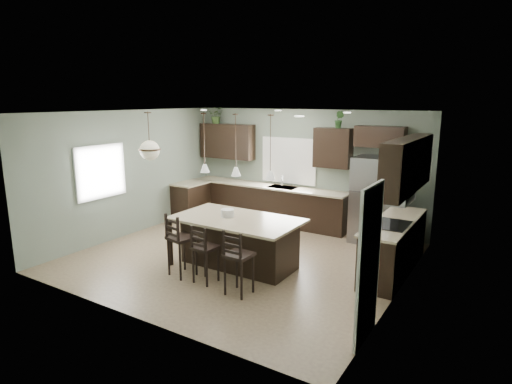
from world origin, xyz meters
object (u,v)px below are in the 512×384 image
object	(u,v)px
refrigerator	(375,200)
kitchen_island	(237,243)
bar_stool_center	(206,254)
bar_stool_right	(239,262)
plant_back_left	(216,115)
bar_stool_left	(182,245)
serving_dish	(227,213)

from	to	relation	value
refrigerator	kitchen_island	xyz separation A→B (m)	(-1.70, -2.72, -0.46)
bar_stool_center	bar_stool_right	xyz separation A→B (m)	(0.73, -0.08, 0.03)
kitchen_island	plant_back_left	distance (m)	4.52
bar_stool_right	refrigerator	bearing A→B (deg)	75.85
kitchen_island	plant_back_left	bearing A→B (deg)	131.91
kitchen_island	bar_stool_left	bearing A→B (deg)	-124.63
refrigerator	bar_stool_center	distance (m)	4.00
bar_stool_right	bar_stool_center	bearing A→B (deg)	175.36
bar_stool_center	bar_stool_right	distance (m)	0.74
refrigerator	serving_dish	bearing A→B (deg)	-124.97
bar_stool_left	bar_stool_right	xyz separation A→B (m)	(1.26, -0.09, -0.03)
bar_stool_center	plant_back_left	world-z (taller)	plant_back_left
kitchen_island	bar_stool_center	world-z (taller)	bar_stool_center
plant_back_left	refrigerator	bearing A→B (deg)	-3.21
bar_stool_center	plant_back_left	size ratio (longest dim) A/B	2.36
refrigerator	plant_back_left	xyz separation A→B (m)	(-4.36, 0.24, 1.69)
serving_dish	bar_stool_left	size ratio (longest dim) A/B	0.21
bar_stool_left	bar_stool_center	world-z (taller)	bar_stool_left
plant_back_left	kitchen_island	bearing A→B (deg)	-48.18
bar_stool_left	bar_stool_right	size ratio (longest dim) A/B	1.05
refrigerator	bar_stool_left	world-z (taller)	refrigerator
kitchen_island	bar_stool_right	size ratio (longest dim) A/B	2.16
refrigerator	bar_stool_center	bearing A→B (deg)	-116.18
kitchen_island	serving_dish	world-z (taller)	serving_dish
kitchen_island	bar_stool_center	xyz separation A→B (m)	(-0.05, -0.85, 0.04)
kitchen_island	serving_dish	size ratio (longest dim) A/B	9.66
serving_dish	bar_stool_right	xyz separation A→B (m)	(0.88, -0.93, -0.46)
bar_stool_right	plant_back_left	xyz separation A→B (m)	(-3.33, 3.89, 2.08)
serving_dish	plant_back_left	size ratio (longest dim) A/B	0.56
kitchen_island	plant_back_left	world-z (taller)	plant_back_left
serving_dish	kitchen_island	bearing A→B (deg)	-0.08
bar_stool_left	bar_stool_center	size ratio (longest dim) A/B	1.12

